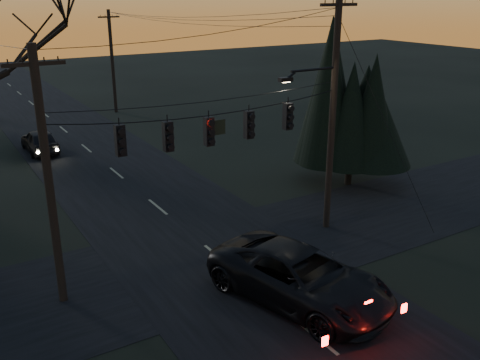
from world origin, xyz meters
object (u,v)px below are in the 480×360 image
utility_pole_left (64,300)px  evergreen_right (354,102)px  utility_pole_far_r (116,112)px  suv_near (300,277)px  sedan_oncoming_a (40,141)px  utility_pole_right (326,227)px

utility_pole_left → evergreen_right: evergreen_right is taller
utility_pole_far_r → suv_near: 32.54m
utility_pole_far_r → utility_pole_left: bearing=-112.3°
utility_pole_left → evergreen_right: bearing=12.9°
utility_pole_far_r → sedan_oncoming_a: utility_pole_far_r is taller
evergreen_right → suv_near: bearing=-139.8°
utility_pole_left → utility_pole_far_r: size_ratio=1.00×
utility_pole_left → suv_near: (6.80, -4.19, 0.90)m
utility_pole_right → suv_near: (-4.70, -4.19, 0.90)m
sedan_oncoming_a → suv_near: bearing=98.0°
utility_pole_right → utility_pole_left: 11.50m
evergreen_right → suv_near: size_ratio=1.20×
utility_pole_far_r → utility_pole_right: bearing=-90.0°
utility_pole_right → suv_near: 6.36m
utility_pole_far_r → suv_near: utility_pole_far_r is taller
evergreen_right → sedan_oncoming_a: size_ratio=1.77×
utility_pole_right → sedan_oncoming_a: 20.49m
evergreen_right → sedan_oncoming_a: evergreen_right is taller
utility_pole_right → utility_pole_far_r: (0.00, 28.00, 0.00)m
utility_pole_left → evergreen_right: (16.14, 3.71, 4.48)m
suv_near → sedan_oncoming_a: size_ratio=1.48×
utility_pole_far_r → evergreen_right: 25.14m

